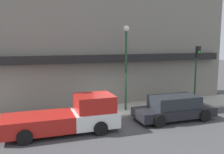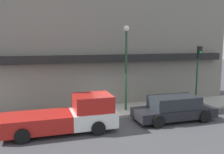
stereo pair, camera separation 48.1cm
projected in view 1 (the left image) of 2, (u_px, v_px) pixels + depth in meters
name	position (u px, v px, depth m)	size (l,w,h in m)	color
ground_plane	(116.00, 119.00, 14.87)	(80.00, 80.00, 0.00)	#424244
sidewalk	(109.00, 111.00, 16.19)	(36.00, 2.84, 0.15)	#ADA89E
building	(96.00, 26.00, 18.10)	(19.80, 3.80, 11.31)	gray
pickup_truck	(70.00, 117.00, 12.63)	(5.68, 2.16, 1.83)	white
parked_car	(174.00, 108.00, 14.61)	(4.74, 2.03, 1.43)	black
fire_hydrant	(78.00, 111.00, 14.88)	(0.21, 0.21, 0.59)	#196633
street_lamp	(126.00, 58.00, 15.73)	(0.36, 0.36, 5.40)	#1E4728
traffic_light	(197.00, 65.00, 16.89)	(0.28, 0.42, 4.10)	#1E4728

